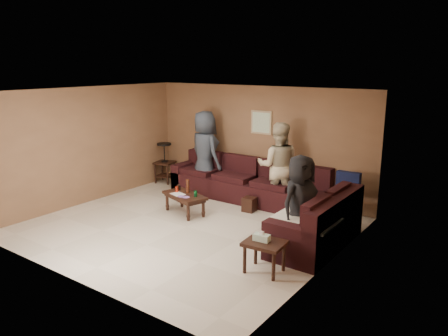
# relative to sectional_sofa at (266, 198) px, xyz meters

# --- Properties ---
(room) EXTENTS (5.60, 5.50, 2.50)m
(room) POSITION_rel_sectional_sofa_xyz_m (-0.81, -1.52, 1.34)
(room) COLOR beige
(room) RESTS_ON ground
(sectional_sofa) EXTENTS (4.65, 2.90, 0.97)m
(sectional_sofa) POSITION_rel_sectional_sofa_xyz_m (0.00, 0.00, 0.00)
(sectional_sofa) COLOR black
(sectional_sofa) RESTS_ON ground
(coffee_table) EXTENTS (1.08, 0.75, 0.69)m
(coffee_table) POSITION_rel_sectional_sofa_xyz_m (-1.33, -0.96, 0.02)
(coffee_table) COLOR black
(coffee_table) RESTS_ON ground
(end_table_left) EXTENTS (0.54, 0.54, 1.01)m
(end_table_left) POSITION_rel_sectional_sofa_xyz_m (-3.31, 0.56, 0.21)
(end_table_left) COLOR black
(end_table_left) RESTS_ON ground
(side_table_right) EXTENTS (0.61, 0.52, 0.62)m
(side_table_right) POSITION_rel_sectional_sofa_xyz_m (1.28, -2.24, 0.08)
(side_table_right) COLOR black
(side_table_right) RESTS_ON ground
(waste_bin) EXTENTS (0.27, 0.27, 0.29)m
(waste_bin) POSITION_rel_sectional_sofa_xyz_m (-0.34, -0.09, -0.18)
(waste_bin) COLOR black
(waste_bin) RESTS_ON ground
(wall_art) EXTENTS (0.52, 0.04, 0.52)m
(wall_art) POSITION_rel_sectional_sofa_xyz_m (-0.71, 0.96, 1.37)
(wall_art) COLOR tan
(wall_art) RESTS_ON ground
(person_left) EXTENTS (1.09, 0.89, 1.92)m
(person_left) POSITION_rel_sectional_sofa_xyz_m (-1.93, 0.47, 0.64)
(person_left) COLOR #323A45
(person_left) RESTS_ON ground
(person_middle) EXTENTS (1.09, 1.00, 1.82)m
(person_middle) POSITION_rel_sectional_sofa_xyz_m (0.02, 0.44, 0.58)
(person_middle) COLOR #C7B894
(person_middle) RESTS_ON ground
(person_right) EXTENTS (0.68, 0.87, 1.58)m
(person_right) POSITION_rel_sectional_sofa_xyz_m (1.31, -1.19, 0.46)
(person_right) COLOR black
(person_right) RESTS_ON ground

